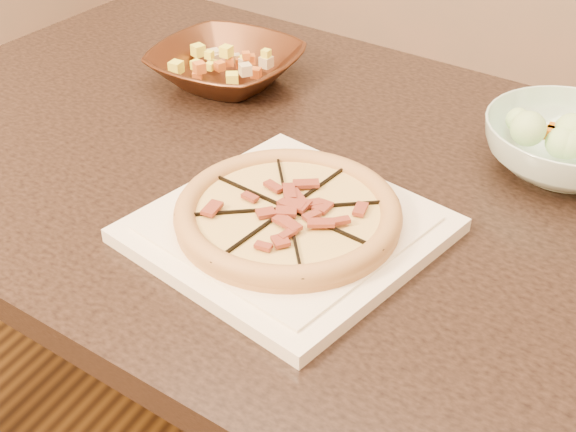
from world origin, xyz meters
name	(u,v)px	position (x,y,z in m)	size (l,w,h in m)	color
dining_table	(288,224)	(-0.13, 0.14, 0.64)	(1.40, 0.99, 0.75)	#312118
plate	(288,229)	(-0.05, -0.02, 0.76)	(0.38, 0.38, 0.02)	#FFEFCE
pizza	(288,213)	(-0.05, -0.02, 0.78)	(0.27, 0.27, 0.03)	tan
bronze_bowl	(226,66)	(-0.34, 0.31, 0.78)	(0.23, 0.23, 0.06)	brown
mixed_dish	(224,42)	(-0.34, 0.31, 0.82)	(0.10, 0.12, 0.03)	#D0B989
salad_bowl	(567,146)	(0.21, 0.29, 0.79)	(0.23, 0.23, 0.07)	silver
salad	(575,111)	(0.21, 0.29, 0.84)	(0.12, 0.11, 0.04)	#CBEBA3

